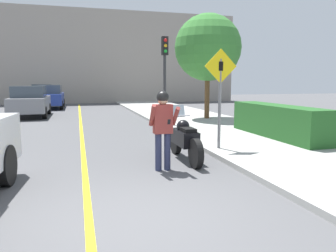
{
  "coord_description": "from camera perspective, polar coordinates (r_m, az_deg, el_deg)",
  "views": [
    {
      "loc": [
        -0.69,
        -4.37,
        1.92
      ],
      "look_at": [
        1.42,
        3.29,
        0.84
      ],
      "focal_mm": 35.0,
      "sensor_mm": 36.0,
      "label": 1
    }
  ],
  "objects": [
    {
      "name": "ground_plane",
      "position": [
        4.82,
        -6.16,
        -15.76
      ],
      "size": [
        80.0,
        80.0,
        0.0
      ],
      "primitive_type": "plane",
      "color": "#4C4C4F"
    },
    {
      "name": "sidewalk_curb",
      "position": [
        10.18,
        17.57,
        -3.14
      ],
      "size": [
        4.4,
        44.0,
        0.12
      ],
      "color": "#9E9E99",
      "rests_on": "ground"
    },
    {
      "name": "road_center_line",
      "position": [
        10.54,
        -14.69,
        -2.97
      ],
      "size": [
        0.12,
        36.0,
        0.01
      ],
      "color": "yellow",
      "rests_on": "ground"
    },
    {
      "name": "building_backdrop",
      "position": [
        30.45,
        -14.36,
        11.59
      ],
      "size": [
        28.0,
        1.2,
        8.17
      ],
      "color": "gray",
      "rests_on": "ground"
    },
    {
      "name": "motorcycle",
      "position": [
        7.99,
        2.93,
        -2.36
      ],
      "size": [
        0.62,
        2.22,
        1.32
      ],
      "color": "black",
      "rests_on": "ground"
    },
    {
      "name": "person_biker",
      "position": [
        7.0,
        -0.9,
        0.67
      ],
      "size": [
        0.59,
        0.47,
        1.72
      ],
      "color": "#282D4C",
      "rests_on": "ground"
    },
    {
      "name": "crossing_sign",
      "position": [
        8.86,
        9.05,
        6.35
      ],
      "size": [
        0.91,
        0.08,
        2.65
      ],
      "color": "slate",
      "rests_on": "sidewalk_curb"
    },
    {
      "name": "traffic_light",
      "position": [
        13.92,
        -0.56,
        10.8
      ],
      "size": [
        0.26,
        0.3,
        3.65
      ],
      "color": "#2D2D30",
      "rests_on": "sidewalk_curb"
    },
    {
      "name": "hedge_row",
      "position": [
        11.32,
        18.46,
        0.85
      ],
      "size": [
        0.9,
        4.36,
        1.04
      ],
      "color": "#235623",
      "rests_on": "sidewalk_curb"
    },
    {
      "name": "street_tree",
      "position": [
        16.28,
        6.95,
        13.37
      ],
      "size": [
        3.2,
        3.2,
        5.02
      ],
      "color": "brown",
      "rests_on": "sidewalk_curb"
    },
    {
      "name": "parked_car_grey",
      "position": [
        19.41,
        -22.88,
        4.0
      ],
      "size": [
        1.88,
        4.2,
        1.68
      ],
      "color": "black",
      "rests_on": "ground"
    },
    {
      "name": "parked_car_blue",
      "position": [
        24.85,
        -19.9,
        4.84
      ],
      "size": [
        1.88,
        4.2,
        1.68
      ],
      "color": "black",
      "rests_on": "ground"
    },
    {
      "name": "parked_car_green",
      "position": [
        31.06,
        -20.89,
        5.28
      ],
      "size": [
        1.88,
        4.2,
        1.68
      ],
      "color": "black",
      "rests_on": "ground"
    }
  ]
}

